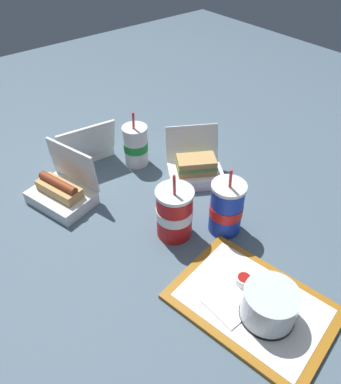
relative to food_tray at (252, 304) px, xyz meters
The scene contains 12 objects.
ground_plane 0.38m from the food_tray, behind, with size 3.20×3.20×0.00m, color #4C6070.
food_tray is the anchor object (origin of this frame).
cake_container 0.06m from the food_tray, ahead, with size 0.13×0.13×0.09m.
ketchup_cup 0.06m from the food_tray, 155.85° to the left, with size 0.04×0.04×0.02m.
napkin_stack 0.05m from the food_tray, 125.47° to the right, with size 0.10×0.10×0.00m, color white.
plastic_fork 0.05m from the food_tray, 105.47° to the left, with size 0.11×0.01×0.01m, color white.
clamshell_hotdog_center 0.81m from the food_tray, behind, with size 0.19×0.22×0.16m.
clamshell_sandwich_corner 0.51m from the food_tray, 153.94° to the left, with size 0.23×0.24×0.16m.
clamshell_hotdog_front 0.65m from the food_tray, 164.33° to the right, with size 0.22×0.19×0.17m.
soda_cup_corner 0.67m from the food_tray, 169.44° to the left, with size 0.09×0.09×0.21m.
soda_cup_back 0.31m from the food_tray, behind, with size 0.11×0.11×0.22m.
soda_cup_left 0.27m from the food_tray, 149.74° to the left, with size 0.10×0.10×0.22m.
Camera 1 is at (0.64, -0.53, 0.79)m, focal length 35.00 mm.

